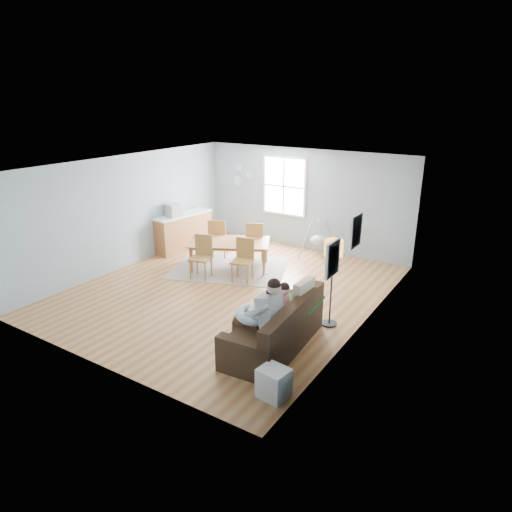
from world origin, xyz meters
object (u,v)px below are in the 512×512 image
Objects in this scene: toddler at (279,302)px; dining_table at (230,255)px; chair_ne at (255,238)px; counter at (184,231)px; chair_sw at (202,253)px; monitor at (173,210)px; baby_swing at (318,239)px; floor_lamp at (333,255)px; storage_cube at (273,383)px; father at (261,313)px; chair_se at (244,257)px; sofa at (277,331)px; chair_nw at (218,236)px.

toddler is 0.47× the size of dining_table.
chair_ne is 2.18m from counter.
monitor is at bearing 149.98° from chair_sw.
baby_swing is at bearing 60.42° from chair_sw.
toddler is at bearing -73.13° from baby_swing.
floor_lamp reaches higher than storage_cube.
floor_lamp is 0.86× the size of dining_table.
father is 1.74m from floor_lamp.
storage_cube is 4.33m from chair_se.
storage_cube is at bearing -75.52° from dining_table.
sofa is 3.05m from chair_se.
baby_swing reaches higher than dining_table.
chair_sw is 1.65m from chair_ne.
father is at bearing -36.10° from chair_sw.
chair_nw is (-3.41, 3.37, -0.15)m from father.
monitor is at bearing -151.81° from baby_swing.
sofa is 2.23× the size of chair_sw.
baby_swing is at bearing 28.19° from monitor.
counter is (-5.39, 4.33, 0.27)m from storage_cube.
toddler is 0.51× the size of counter.
chair_sw is 0.81× the size of baby_swing.
toddler reaches higher than chair_nw.
toddler reaches higher than dining_table.
sofa is 4.86m from baby_swing.
floor_lamp is at bearing -20.47° from counter.
storage_cube is at bearing -62.37° from sofa.
dining_table is (-2.75, 2.42, -0.41)m from toddler.
floor_lamp is 5.60m from counter.
sofa is 1.32m from storage_cube.
chair_nw is (-1.40, 0.89, 0.04)m from chair_se.
father is 0.51m from toddler.
storage_cube is (0.73, -0.85, -0.52)m from father.
counter is at bearing 147.64° from toddler.
toddler is at bearing -69.23° from dining_table.
storage_cube is at bearing -45.58° from chair_nw.
baby_swing is at bearing 46.07° from chair_ne.
father is at bearing -92.47° from toddler.
toddler is (0.02, 0.51, 0.00)m from father.
chair_ne reaches higher than counter.
sofa is at bearing -64.78° from toddler.
counter is (-2.65, 1.00, -0.07)m from chair_se.
toddler is at bearing -39.77° from chair_nw.
toddler reaches higher than storage_cube.
floor_lamp is (0.50, 1.03, 0.61)m from toddler.
sofa is 2.15× the size of chair_nw.
dining_table is at bearing -6.47° from monitor.
sofa is at bearing -72.76° from baby_swing.
dining_table is 4.50× the size of monitor.
father is at bearing -33.91° from monitor.
chair_se reaches higher than storage_cube.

